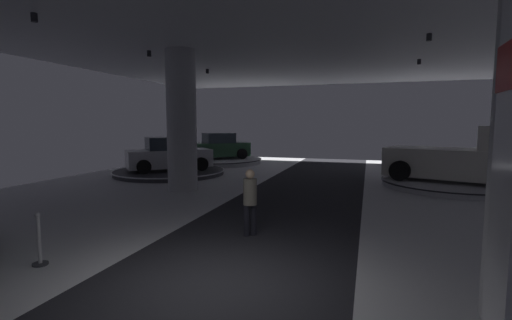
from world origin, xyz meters
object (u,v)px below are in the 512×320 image
(display_platform_deep_left, at_px, (217,161))
(display_car_deep_left, at_px, (217,147))
(visitor_walking_near, at_px, (250,198))
(display_car_far_left, at_px, (169,155))
(pickup_truck_far_right, at_px, (463,159))
(column_left, at_px, (182,121))
(display_platform_far_right, at_px, (453,184))
(display_platform_far_left, at_px, (170,172))

(display_platform_deep_left, distance_m, display_car_deep_left, 0.90)
(display_car_deep_left, relative_size, visitor_walking_near, 2.72)
(display_car_far_left, relative_size, display_car_deep_left, 1.00)
(pickup_truck_far_right, distance_m, display_car_deep_left, 14.51)
(column_left, bearing_deg, display_platform_far_right, 20.41)
(visitor_walking_near, bearing_deg, display_platform_far_left, 130.46)
(display_platform_far_left, height_order, display_car_far_left, display_car_far_left)
(column_left, height_order, display_platform_deep_left, column_left)
(display_car_far_left, xyz_separation_m, display_platform_deep_left, (0.22, 5.71, -0.83))
(display_platform_far_left, distance_m, display_platform_far_right, 13.30)
(display_platform_far_left, height_order, display_platform_deep_left, display_platform_deep_left)
(display_car_far_left, bearing_deg, column_left, -52.26)
(column_left, distance_m, display_platform_deep_left, 10.08)
(display_platform_far_left, bearing_deg, pickup_truck_far_right, 0.45)
(display_car_deep_left, bearing_deg, display_platform_deep_left, -137.78)
(display_platform_far_left, relative_size, display_platform_far_right, 1.01)
(column_left, distance_m, display_platform_far_right, 11.48)
(column_left, distance_m, display_car_deep_left, 9.90)
(display_car_deep_left, bearing_deg, display_platform_far_left, -92.17)
(column_left, relative_size, display_car_far_left, 1.28)
(display_platform_far_left, distance_m, display_car_deep_left, 5.79)
(column_left, relative_size, display_car_deep_left, 1.27)
(display_car_far_left, xyz_separation_m, pickup_truck_far_right, (13.62, 0.13, 0.19))
(pickup_truck_far_right, distance_m, visitor_walking_near, 10.70)
(column_left, height_order, display_car_far_left, column_left)
(column_left, height_order, visitor_walking_near, column_left)
(display_platform_far_left, xyz_separation_m, pickup_truck_far_right, (13.60, 0.11, 1.06))
(pickup_truck_far_right, relative_size, display_platform_deep_left, 0.95)
(display_car_far_left, height_order, visitor_walking_near, display_car_far_left)
(display_car_deep_left, bearing_deg, pickup_truck_far_right, -22.73)
(display_car_far_left, relative_size, visitor_walking_near, 2.70)
(column_left, xyz_separation_m, display_car_deep_left, (-2.60, 9.40, -1.68))
(display_car_far_left, bearing_deg, visitor_walking_near, -49.39)
(column_left, relative_size, pickup_truck_far_right, 0.97)
(display_platform_far_right, bearing_deg, display_car_far_left, -179.02)
(column_left, relative_size, display_platform_deep_left, 0.92)
(display_platform_far_left, distance_m, display_car_far_left, 0.87)
(column_left, xyz_separation_m, pickup_truck_far_right, (10.78, 3.80, -1.56))
(display_platform_far_right, relative_size, display_platform_deep_left, 0.95)
(display_car_deep_left, distance_m, visitor_walking_near, 15.88)
(display_platform_far_left, xyz_separation_m, visitor_walking_near, (7.26, -8.52, 0.77))
(display_platform_deep_left, bearing_deg, display_car_far_left, -92.16)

